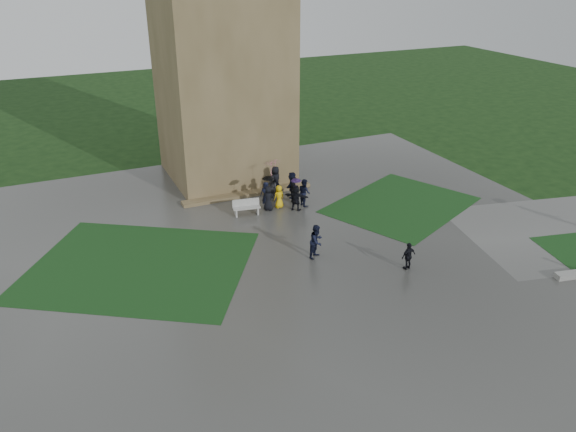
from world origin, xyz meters
name	(u,v)px	position (x,y,z in m)	size (l,w,h in m)	color
ground	(319,268)	(0.00, 0.00, 0.00)	(120.00, 120.00, 0.00)	black
plaza	(303,251)	(0.00, 2.00, 0.01)	(34.00, 34.00, 0.02)	#383835
lawn_inset_left	(139,266)	(-8.50, 4.00, 0.03)	(11.00, 9.00, 0.01)	#123314
lawn_inset_right	(401,205)	(8.50, 5.00, 0.03)	(9.00, 7.00, 0.01)	#123314
tower	(221,49)	(0.00, 15.00, 9.00)	(8.00, 8.00, 18.00)	brown
tower_plinth	(248,194)	(0.00, 10.60, 0.13)	(9.00, 0.80, 0.22)	brown
bench	(246,207)	(-1.15, 7.71, 0.53)	(1.76, 0.78, 0.98)	#ACABA7
visitor_cluster	(284,186)	(1.76, 8.61, 1.13)	(3.42, 4.34, 2.64)	black
pedestrian_mid	(317,241)	(0.38, 1.09, 0.96)	(0.91, 0.52, 1.88)	black
pedestrian_near	(408,256)	(4.11, -1.97, 0.77)	(0.88, 0.50, 1.49)	black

